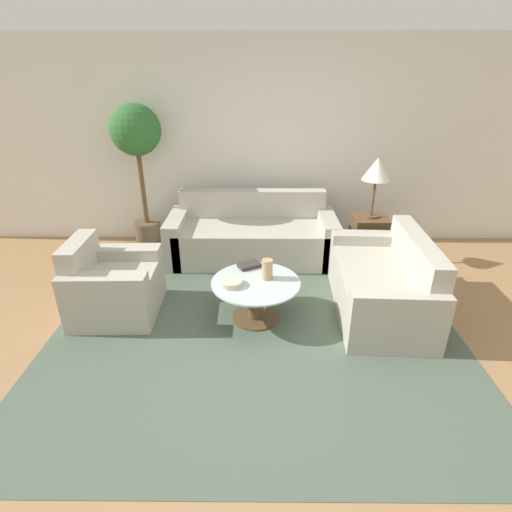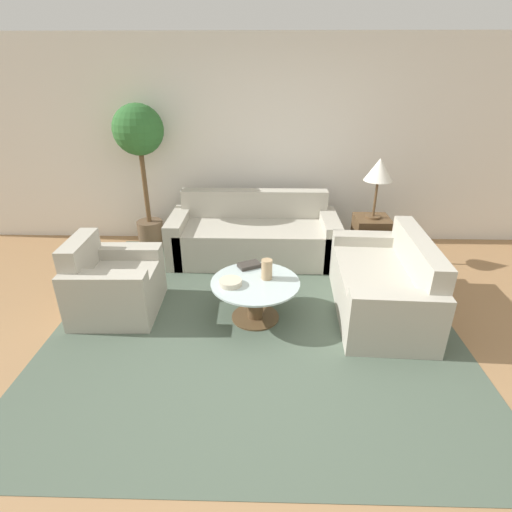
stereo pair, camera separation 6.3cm
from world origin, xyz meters
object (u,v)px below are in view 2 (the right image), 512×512
object	(u,v)px
sofa_main	(254,236)
table_lamp	(379,171)
coffee_table	(255,295)
potted_plant	(140,148)
book_stack	(249,265)
armchair	(111,286)
vase	(267,269)
loveseat	(387,287)
bowl	(231,282)

from	to	relation	value
sofa_main	table_lamp	bearing A→B (deg)	-4.80
coffee_table	potted_plant	distance (m)	2.46
table_lamp	book_stack	distance (m)	1.89
armchair	vase	xyz separation A→B (m)	(1.52, -0.04, 0.22)
loveseat	armchair	bearing A→B (deg)	-86.23
vase	book_stack	world-z (taller)	vase
vase	bowl	xyz separation A→B (m)	(-0.33, -0.13, -0.07)
loveseat	vase	world-z (taller)	loveseat
potted_plant	table_lamp	bearing A→B (deg)	-7.96
sofa_main	table_lamp	distance (m)	1.68
potted_plant	bowl	world-z (taller)	potted_plant
vase	bowl	world-z (taller)	vase
potted_plant	vase	xyz separation A→B (m)	(1.56, -1.62, -0.82)
sofa_main	table_lamp	world-z (taller)	table_lamp
sofa_main	loveseat	world-z (taller)	sofa_main
table_lamp	book_stack	xyz separation A→B (m)	(-1.44, -0.98, -0.72)
armchair	book_stack	distance (m)	1.37
armchair	loveseat	bearing A→B (deg)	-90.30
armchair	coffee_table	world-z (taller)	armchair
sofa_main	potted_plant	world-z (taller)	potted_plant
loveseat	vase	bearing A→B (deg)	-82.84
bowl	book_stack	xyz separation A→B (m)	(0.16, 0.37, -0.01)
armchair	bowl	size ratio (longest dim) A/B	3.97
armchair	bowl	bearing A→B (deg)	-99.67
loveseat	bowl	world-z (taller)	loveseat
sofa_main	bowl	bearing A→B (deg)	-96.54
sofa_main	bowl	xyz separation A→B (m)	(-0.17, -1.47, 0.15)
loveseat	sofa_main	bearing A→B (deg)	-130.40
loveseat	coffee_table	distance (m)	1.29
loveseat	coffee_table	world-z (taller)	loveseat
vase	bowl	distance (m)	0.36
armchair	loveseat	xyz separation A→B (m)	(2.70, 0.06, -0.00)
bowl	book_stack	world-z (taller)	bowl
bowl	table_lamp	bearing A→B (deg)	40.20
armchair	book_stack	size ratio (longest dim) A/B	3.23
loveseat	table_lamp	size ratio (longest dim) A/B	2.13
loveseat	vase	xyz separation A→B (m)	(-1.17, -0.09, 0.22)
potted_plant	bowl	distance (m)	2.32
vase	coffee_table	bearing A→B (deg)	-148.92
armchair	table_lamp	bearing A→B (deg)	-68.51
sofa_main	armchair	distance (m)	1.88
vase	table_lamp	bearing A→B (deg)	43.88
book_stack	bowl	bearing A→B (deg)	-140.37
loveseat	bowl	size ratio (longest dim) A/B	7.26
coffee_table	vase	bearing A→B (deg)	31.08
potted_plant	bowl	size ratio (longest dim) A/B	8.83
potted_plant	bowl	xyz separation A→B (m)	(1.23, -1.75, -0.89)
armchair	table_lamp	distance (m)	3.15
loveseat	potted_plant	distance (m)	3.30
potted_plant	book_stack	world-z (taller)	potted_plant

